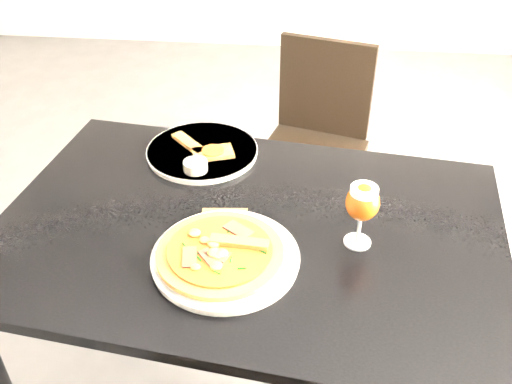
# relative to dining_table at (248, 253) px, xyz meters

# --- Properties ---
(dining_table) EXTENTS (1.29, 0.94, 0.75)m
(dining_table) POSITION_rel_dining_table_xyz_m (0.00, 0.00, 0.00)
(dining_table) COLOR black
(dining_table) RESTS_ON ground
(chair_far) EXTENTS (0.47, 0.47, 0.83)m
(chair_far) POSITION_rel_dining_table_xyz_m (0.16, 0.89, -0.20)
(chair_far) COLOR black
(chair_far) RESTS_ON ground
(plate_main) EXTENTS (0.38, 0.38, 0.02)m
(plate_main) POSITION_rel_dining_table_xyz_m (-0.03, -0.13, 0.10)
(plate_main) COLOR white
(plate_main) RESTS_ON dining_table
(pizza) EXTENTS (0.28, 0.28, 0.03)m
(pizza) POSITION_rel_dining_table_xyz_m (-0.04, -0.13, 0.12)
(pizza) COLOR #965E24
(pizza) RESTS_ON plate_main
(plate_second) EXTENTS (0.42, 0.42, 0.02)m
(plate_second) POSITION_rel_dining_table_xyz_m (-0.16, 0.30, 0.10)
(plate_second) COLOR white
(plate_second) RESTS_ON dining_table
(crust_scraps) EXTENTS (0.20, 0.15, 0.02)m
(crust_scraps) POSITION_rel_dining_table_xyz_m (-0.15, 0.29, 0.11)
(crust_scraps) COLOR #965E24
(crust_scraps) RESTS_ON plate_second
(loose_crust) EXTENTS (0.11, 0.04, 0.01)m
(loose_crust) POSITION_rel_dining_table_xyz_m (-0.06, 0.04, 0.09)
(loose_crust) COLOR #965E24
(loose_crust) RESTS_ON dining_table
(sauce_cup) EXTENTS (0.06, 0.06, 0.04)m
(sauce_cup) POSITION_rel_dining_table_xyz_m (-0.16, 0.20, 0.11)
(sauce_cup) COLOR beige
(sauce_cup) RESTS_ON dining_table
(beer_glass) EXTENTS (0.08, 0.08, 0.16)m
(beer_glass) POSITION_rel_dining_table_xyz_m (0.26, -0.04, 0.20)
(beer_glass) COLOR #B0B4B9
(beer_glass) RESTS_ON dining_table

